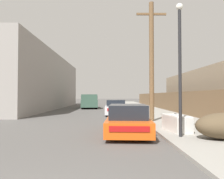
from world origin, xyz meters
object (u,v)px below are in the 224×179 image
(car_parked_mid, at_px, (116,108))
(pickup_truck, at_px, (89,101))
(parked_sports_car_red, at_px, (128,120))
(utility_pole, at_px, (152,59))
(discarded_fridge, at_px, (176,123))
(street_lamp, at_px, (180,59))

(car_parked_mid, xyz_separation_m, pickup_truck, (-3.09, 9.35, 0.30))
(parked_sports_car_red, relative_size, car_parked_mid, 1.06)
(utility_pole, bearing_deg, discarded_fridge, -84.50)
(parked_sports_car_red, relative_size, street_lamp, 0.92)
(discarded_fridge, xyz_separation_m, pickup_truck, (-5.46, 18.62, 0.44))
(parked_sports_car_red, xyz_separation_m, utility_pole, (1.74, 3.59, 3.26))
(utility_pole, bearing_deg, car_parked_mid, 109.74)
(discarded_fridge, bearing_deg, pickup_truck, 99.68)
(utility_pole, bearing_deg, pickup_truck, 108.84)
(parked_sports_car_red, xyz_separation_m, car_parked_mid, (-0.28, 9.20, 0.03))
(parked_sports_car_red, bearing_deg, street_lamp, -33.29)
(car_parked_mid, xyz_separation_m, utility_pole, (2.02, -5.62, 3.23))
(street_lamp, bearing_deg, utility_pole, 91.17)
(discarded_fridge, relative_size, parked_sports_car_red, 0.39)
(pickup_truck, xyz_separation_m, street_lamp, (5.21, -19.92, 2.09))
(car_parked_mid, relative_size, utility_pole, 0.60)
(parked_sports_car_red, distance_m, street_lamp, 3.34)
(parked_sports_car_red, height_order, pickup_truck, pickup_truck)
(pickup_truck, xyz_separation_m, utility_pole, (5.11, -14.96, 2.93))
(utility_pole, bearing_deg, parked_sports_car_red, -115.85)
(parked_sports_car_red, height_order, car_parked_mid, car_parked_mid)
(pickup_truck, bearing_deg, street_lamp, 100.06)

